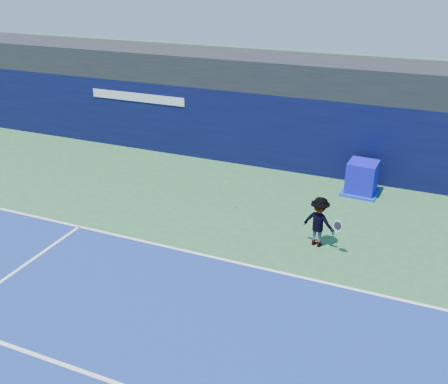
% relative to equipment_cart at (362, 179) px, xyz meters
% --- Properties ---
extents(ground, '(80.00, 80.00, 0.00)m').
position_rel_equipment_cart_xyz_m(ground, '(-2.77, -9.06, -0.54)').
color(ground, '#2E6639').
rests_on(ground, ground).
extents(baseline, '(24.00, 0.10, 0.01)m').
position_rel_equipment_cart_xyz_m(baseline, '(-2.77, -6.06, -0.53)').
color(baseline, white).
rests_on(baseline, ground).
extents(stadium_band, '(36.00, 3.00, 1.20)m').
position_rel_equipment_cart_xyz_m(stadium_band, '(-2.77, 2.44, 3.06)').
color(stadium_band, black).
rests_on(stadium_band, back_wall_assembly).
extents(back_wall_assembly, '(36.00, 1.03, 3.00)m').
position_rel_equipment_cart_xyz_m(back_wall_assembly, '(-2.77, 1.44, 0.96)').
color(back_wall_assembly, '#090B32').
rests_on(back_wall_assembly, ground).
extents(equipment_cart, '(1.31, 1.31, 1.19)m').
position_rel_equipment_cart_xyz_m(equipment_cart, '(0.00, 0.00, 0.00)').
color(equipment_cart, '#120DC0').
rests_on(equipment_cart, ground).
extents(tennis_player, '(1.28, 0.79, 1.53)m').
position_rel_equipment_cart_xyz_m(tennis_player, '(-0.59, -4.22, 0.22)').
color(tennis_player, white).
rests_on(tennis_player, ground).
extents(tennis_ball, '(0.06, 0.06, 0.06)m').
position_rel_equipment_cart_xyz_m(tennis_ball, '(-3.93, -3.20, 0.52)').
color(tennis_ball, '#B5D517').
rests_on(tennis_ball, ground).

